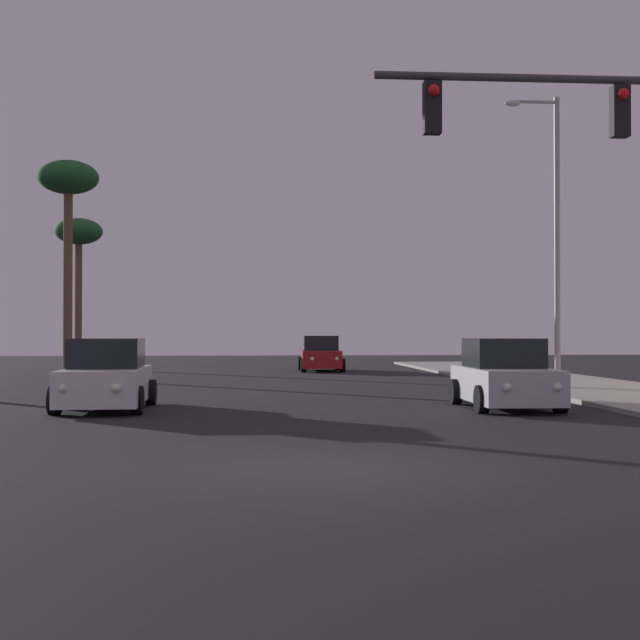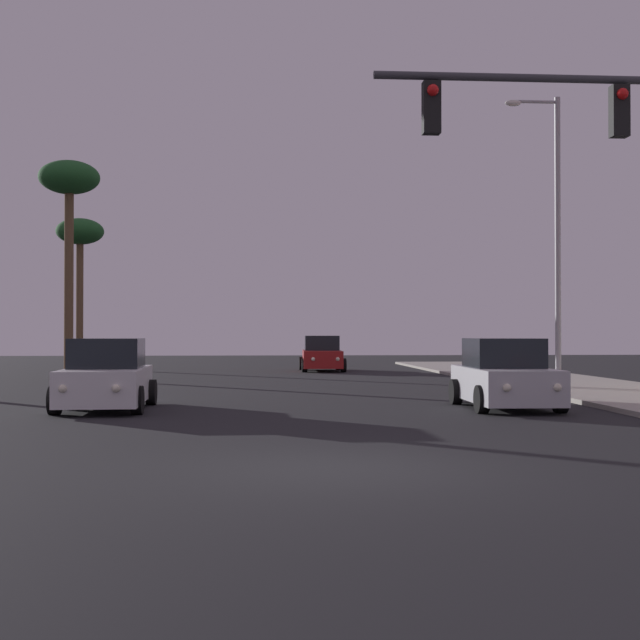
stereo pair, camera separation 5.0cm
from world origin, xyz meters
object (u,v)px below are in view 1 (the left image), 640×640
(car_red, at_px, (321,355))
(palm_tree_far, at_px, (79,239))
(street_lamp, at_px, (553,226))
(car_white, at_px, (106,377))
(car_silver, at_px, (504,377))
(palm_tree_mid, at_px, (68,189))

(car_red, xyz_separation_m, palm_tree_far, (-12.06, 3.56, 5.84))
(car_red, xyz_separation_m, street_lamp, (6.06, -15.39, 4.36))
(car_white, xyz_separation_m, street_lamp, (12.71, 5.55, 4.36))
(car_silver, xyz_separation_m, street_lamp, (3.23, 5.89, 4.36))
(car_silver, bearing_deg, car_red, -80.96)
(car_silver, bearing_deg, car_white, -0.62)
(car_silver, height_order, street_lamp, street_lamp)
(palm_tree_mid, bearing_deg, street_lamp, -28.32)
(car_red, distance_m, palm_tree_far, 13.86)
(car_white, distance_m, palm_tree_mid, 16.45)
(car_red, height_order, palm_tree_mid, palm_tree_mid)
(car_silver, bearing_deg, street_lamp, -117.25)
(car_silver, xyz_separation_m, palm_tree_mid, (-13.36, 14.83, 6.75))
(street_lamp, xyz_separation_m, palm_tree_far, (-18.12, 18.94, 1.48))
(street_lamp, xyz_separation_m, palm_tree_mid, (-16.59, 8.94, 2.39))
(car_red, xyz_separation_m, car_white, (-6.65, -20.93, 0.00))
(car_white, xyz_separation_m, palm_tree_mid, (-3.88, 14.49, 6.75))
(car_white, height_order, palm_tree_far, palm_tree_far)
(car_white, relative_size, palm_tree_mid, 0.50)
(street_lamp, relative_size, palm_tree_far, 1.18)
(palm_tree_far, height_order, palm_tree_mid, palm_tree_mid)
(car_white, height_order, palm_tree_mid, palm_tree_mid)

